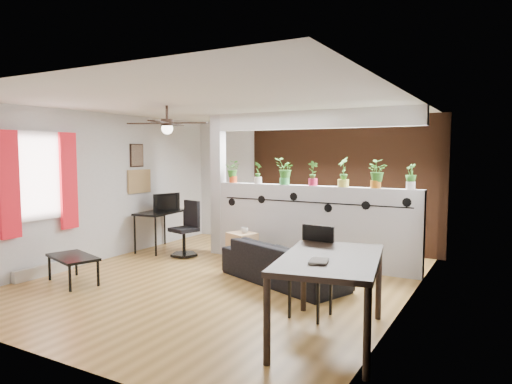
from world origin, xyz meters
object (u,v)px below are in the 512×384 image
potted_plant_2 (285,171)px  potted_plant_4 (343,171)px  sofa (283,263)px  dining_table (330,266)px  cube_shelf (242,248)px  potted_plant_3 (313,172)px  potted_plant_6 (411,176)px  coffee_table (73,259)px  potted_plant_1 (258,172)px  computer_desk (160,215)px  office_chair (187,232)px  ceiling_fan (167,125)px  cup (245,230)px  folding_chair (314,263)px  potted_plant_5 (376,173)px  potted_plant_0 (233,171)px

potted_plant_2 → potted_plant_4: 1.05m
sofa → dining_table: 2.14m
cube_shelf → potted_plant_3: bearing=46.5°
potted_plant_6 → coffee_table: bearing=-147.1°
potted_plant_1 → potted_plant_4: potted_plant_4 is taller
potted_plant_4 → sofa: potted_plant_4 is taller
potted_plant_6 → dining_table: size_ratio=0.23×
potted_plant_2 → computer_desk: (-2.52, -0.34, -0.90)m
potted_plant_2 → coffee_table: (-2.10, -2.73, -1.23)m
potted_plant_2 → dining_table: (1.87, -2.80, -0.83)m
computer_desk → office_chair: bearing=-13.2°
potted_plant_3 → cube_shelf: (-1.08, -0.51, -1.30)m
potted_plant_6 → ceiling_fan: bearing=-150.5°
potted_plant_3 → dining_table: size_ratio=0.24×
cup → folding_chair: (1.96, -1.69, 0.03)m
potted_plant_4 → cup: (-1.56, -0.51, -1.02)m
potted_plant_2 → sofa: bearing=-64.8°
potted_plant_2 → potted_plant_5: bearing=-0.0°
potted_plant_3 → ceiling_fan: bearing=-131.6°
potted_plant_3 → sofa: 1.75m
computer_desk → potted_plant_0: bearing=13.0°
coffee_table → potted_plant_6: bearing=32.9°
potted_plant_2 → dining_table: size_ratio=0.27×
potted_plant_2 → coffee_table: potted_plant_2 is taller
potted_plant_1 → potted_plant_4: bearing=-0.0°
potted_plant_4 → potted_plant_5: bearing=0.0°
dining_table → sofa: bearing=128.9°
potted_plant_1 → potted_plant_6: same height
potted_plant_2 → office_chair: (-1.74, -0.52, -1.15)m
potted_plant_3 → cup: (-1.03, -0.51, -0.99)m
potted_plant_0 → potted_plant_2: size_ratio=0.88×
potted_plant_0 → potted_plant_4: potted_plant_4 is taller
potted_plant_3 → office_chair: bearing=-167.0°
potted_plant_2 → dining_table: 3.47m
potted_plant_0 → dining_table: (2.92, -2.80, -0.80)m
ceiling_fan → coffee_table: size_ratio=1.23×
cup → ceiling_fan: bearing=-113.9°
dining_table → cube_shelf: bearing=136.6°
potted_plant_4 → cube_shelf: size_ratio=0.90×
potted_plant_4 → dining_table: size_ratio=0.28×
dining_table → potted_plant_4: bearing=106.2°
potted_plant_4 → cup: size_ratio=3.86×
coffee_table → sofa: bearing=30.1°
potted_plant_3 → potted_plant_6: size_ratio=1.08×
potted_plant_0 → ceiling_fan: bearing=-90.6°
potted_plant_5 → potted_plant_3: bearing=180.0°
potted_plant_1 → potted_plant_2: bearing=-0.0°
cup → potted_plant_2: bearing=45.6°
potted_plant_4 → computer_desk: (-3.58, -0.34, -0.91)m
potted_plant_2 → potted_plant_6: potted_plant_2 is taller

